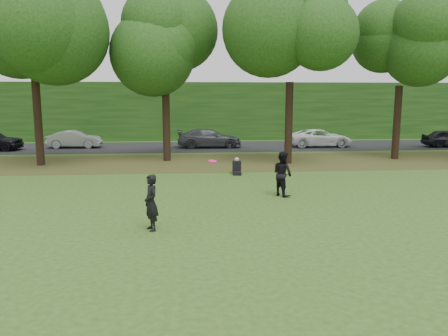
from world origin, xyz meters
The scene contains 10 objects.
ground centered at (0.00, 0.00, 0.00)m, with size 120.00×120.00×0.00m, color #2F4A17.
leaf_litter centered at (0.00, 13.00, 0.01)m, with size 60.00×7.00×0.01m, color #483719.
street centered at (0.00, 21.00, 0.01)m, with size 70.00×7.00×0.02m, color black.
far_hedge centered at (0.00, 27.00, 2.50)m, with size 70.00×3.00×5.00m, color #173E11.
player_left centered at (-2.85, 0.13, 0.82)m, with size 0.60×0.39×1.64m, color black.
player_right centered at (1.88, 4.17, 0.87)m, with size 0.85×0.66×1.74m, color black.
parked_cars centered at (-0.12, 20.07, 0.71)m, with size 38.03×3.56×1.53m.
frisbee centered at (-1.00, 1.54, 1.80)m, with size 0.38×0.38×0.08m.
seated_person centered at (0.66, 9.05, 0.31)m, with size 0.45×0.75×0.83m.
tree_line centered at (-0.34, 12.94, 7.84)m, with size 55.30×7.90×12.31m.
Camera 1 is at (-1.80, -12.22, 3.87)m, focal length 35.00 mm.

